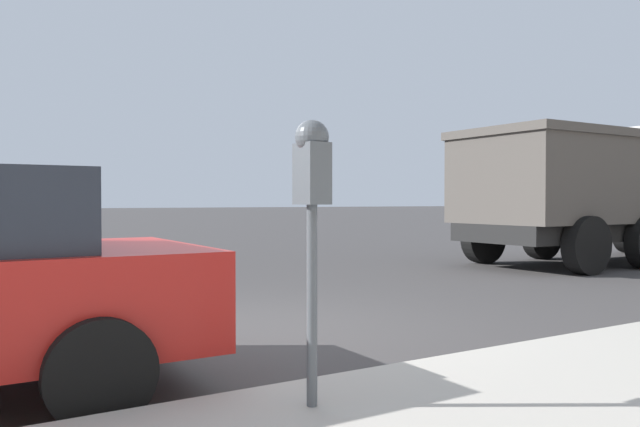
% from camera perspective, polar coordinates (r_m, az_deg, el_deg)
% --- Properties ---
extents(ground_plane, '(220.00, 220.00, 0.00)m').
position_cam_1_polar(ground_plane, '(6.34, -6.99, -10.72)').
color(ground_plane, '#3D3A3A').
extents(parking_meter, '(0.21, 0.19, 1.59)m').
position_cam_1_polar(parking_meter, '(3.45, -0.75, 2.39)').
color(parking_meter, '#4C5156').
rests_on(parking_meter, sidewalk).
extents(dump_truck, '(2.77, 7.43, 3.03)m').
position_cam_1_polar(dump_truck, '(14.76, 25.23, 2.26)').
color(dump_truck, black).
rests_on(dump_truck, ground_plane).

